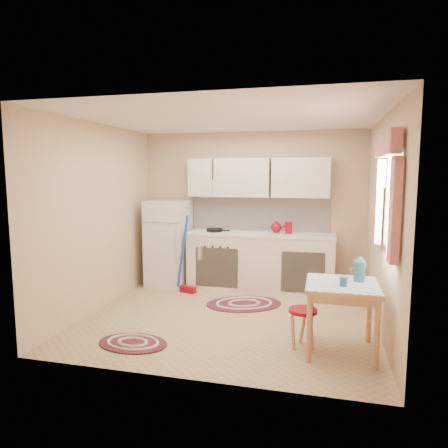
# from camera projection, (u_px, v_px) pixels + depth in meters

# --- Properties ---
(room_shell) EXTENTS (3.64, 3.60, 2.52)m
(room_shell) POSITION_uv_depth(u_px,v_px,m) (245.00, 192.00, 5.11)
(room_shell) COLOR tan
(room_shell) RESTS_ON ground
(fridge) EXTENTS (0.65, 0.60, 1.40)m
(fridge) POSITION_uv_depth(u_px,v_px,m) (169.00, 243.00, 6.55)
(fridge) COLOR silver
(fridge) RESTS_ON ground
(broom) EXTENTS (0.30, 0.20, 1.20)m
(broom) POSITION_uv_depth(u_px,v_px,m) (187.00, 255.00, 6.12)
(broom) COLOR #1C42B3
(broom) RESTS_ON ground
(base_cabinets) EXTENTS (2.25, 0.60, 0.88)m
(base_cabinets) POSITION_uv_depth(u_px,v_px,m) (260.00, 263.00, 6.27)
(base_cabinets) COLOR beige
(base_cabinets) RESTS_ON ground
(countertop) EXTENTS (2.27, 0.62, 0.04)m
(countertop) POSITION_uv_depth(u_px,v_px,m) (260.00, 234.00, 6.21)
(countertop) COLOR silver
(countertop) RESTS_ON base_cabinets
(frying_pan) EXTENTS (0.30, 0.30, 0.05)m
(frying_pan) POSITION_uv_depth(u_px,v_px,m) (214.00, 230.00, 6.33)
(frying_pan) COLOR black
(frying_pan) RESTS_ON countertop
(red_kettle) EXTENTS (0.22, 0.21, 0.18)m
(red_kettle) POSITION_uv_depth(u_px,v_px,m) (276.00, 228.00, 6.14)
(red_kettle) COLOR maroon
(red_kettle) RESTS_ON countertop
(red_canister) EXTENTS (0.11, 0.11, 0.16)m
(red_canister) POSITION_uv_depth(u_px,v_px,m) (289.00, 229.00, 6.10)
(red_canister) COLOR maroon
(red_canister) RESTS_ON countertop
(table) EXTENTS (0.72, 0.72, 0.72)m
(table) POSITION_uv_depth(u_px,v_px,m) (341.00, 318.00, 4.09)
(table) COLOR tan
(table) RESTS_ON ground
(stool) EXTENTS (0.30, 0.30, 0.42)m
(stool) POSITION_uv_depth(u_px,v_px,m) (303.00, 328.00, 4.21)
(stool) COLOR maroon
(stool) RESTS_ON ground
(coffee_pot) EXTENTS (0.18, 0.17, 0.29)m
(coffee_pot) POSITION_uv_depth(u_px,v_px,m) (360.00, 268.00, 4.11)
(coffee_pot) COLOR #2C6086
(coffee_pot) RESTS_ON table
(mug) EXTENTS (0.10, 0.10, 0.10)m
(mug) POSITION_uv_depth(u_px,v_px,m) (343.00, 282.00, 3.95)
(mug) COLOR #2C6086
(mug) RESTS_ON table
(rug_center) EXTENTS (1.25, 1.06, 0.02)m
(rug_center) POSITION_uv_depth(u_px,v_px,m) (244.00, 304.00, 5.63)
(rug_center) COLOR maroon
(rug_center) RESTS_ON ground
(rug_left) EXTENTS (0.80, 0.55, 0.02)m
(rug_left) POSITION_uv_depth(u_px,v_px,m) (133.00, 343.00, 4.32)
(rug_left) COLOR maroon
(rug_left) RESTS_ON ground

